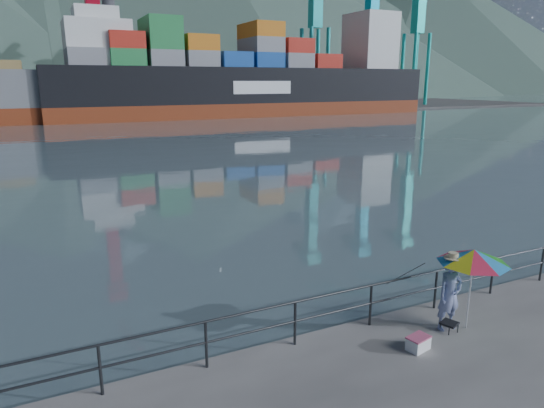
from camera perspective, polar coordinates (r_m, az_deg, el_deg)
The scene contains 12 objects.
harbor_water at distance 136.84m, azimuth -23.87°, elevation 10.80°, with size 500.00×280.00×0.00m, color slate.
far_dock at distance 100.97m, azimuth -17.17°, elevation 10.54°, with size 200.00×40.00×0.40m, color #514F4C.
guardrail at distance 11.21m, azimuth 7.34°, elevation -12.61°, with size 22.00×0.06×1.03m.
mountains at distance 220.95m, azimuth -15.03°, elevation 21.67°, with size 600.00×332.80×80.00m.
port_cranes at distance 98.27m, azimuth -4.03°, elevation 20.39°, with size 116.00×28.00×38.40m.
container_stacks at distance 107.61m, azimuth -5.82°, elevation 12.89°, with size 58.00×8.40×7.80m.
fisherman at distance 11.93m, azimuth 20.16°, elevation -9.92°, with size 0.62×0.41×1.71m, color #2B4194.
beach_umbrella at distance 11.77m, azimuth 22.63°, elevation -5.71°, with size 1.76×1.76×1.93m.
folding_stool at distance 12.13m, azimuth 20.11°, elevation -13.38°, with size 0.43×0.43×0.22m.
cooler_bag at distance 11.18m, azimuth 16.82°, elevation -15.45°, with size 0.48×0.32×0.27m, color white.
fishing_rod at distance 12.96m, azimuth 15.01°, elevation -11.69°, with size 0.02×0.02×2.33m, color black.
container_ship at distance 85.06m, azimuth -1.64°, elevation 14.47°, with size 64.68×10.78×18.10m.
Camera 1 is at (-5.57, -6.61, 5.58)m, focal length 32.00 mm.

